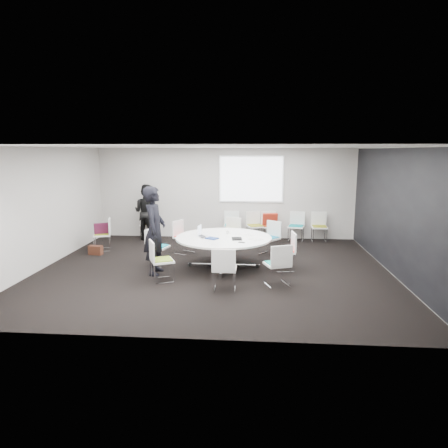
# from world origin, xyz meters

# --- Properties ---
(room_shell) EXTENTS (8.08, 7.08, 2.88)m
(room_shell) POSITION_xyz_m (0.09, 0.00, 1.40)
(room_shell) COLOR black
(room_shell) RESTS_ON ground
(conference_table) EXTENTS (2.24, 2.24, 0.73)m
(conference_table) POSITION_xyz_m (0.21, 0.21, 0.54)
(conference_table) COLOR silver
(conference_table) RESTS_ON ground
(projection_screen) EXTENTS (1.90, 0.03, 1.35)m
(projection_screen) POSITION_xyz_m (0.80, 3.46, 1.85)
(projection_screen) COLOR white
(projection_screen) RESTS_ON room_shell
(chair_ring_a) EXTENTS (0.50, 0.51, 0.88)m
(chair_ring_a) POSITION_xyz_m (1.63, 0.07, 0.28)
(chair_ring_a) COLOR silver
(chair_ring_a) RESTS_ON ground
(chair_ring_b) EXTENTS (0.64, 0.64, 0.88)m
(chair_ring_b) POSITION_xyz_m (1.32, 1.44, 0.28)
(chair_ring_b) COLOR silver
(chair_ring_b) RESTS_ON ground
(chair_ring_c) EXTENTS (0.59, 0.59, 0.88)m
(chair_ring_c) POSITION_xyz_m (0.26, 1.92, 0.28)
(chair_ring_c) COLOR silver
(chair_ring_c) RESTS_ON ground
(chair_ring_d) EXTENTS (0.61, 0.61, 0.88)m
(chair_ring_d) POSITION_xyz_m (-0.95, 1.41, 0.28)
(chair_ring_d) COLOR silver
(chair_ring_d) RESTS_ON ground
(chair_ring_e) EXTENTS (0.55, 0.56, 0.88)m
(chair_ring_e) POSITION_xyz_m (-1.39, 0.24, 0.28)
(chair_ring_e) COLOR silver
(chair_ring_e) RESTS_ON ground
(chair_ring_f) EXTENTS (0.60, 0.61, 0.88)m
(chair_ring_f) POSITION_xyz_m (-1.01, -0.93, 0.28)
(chair_ring_f) COLOR silver
(chair_ring_f) RESTS_ON ground
(chair_ring_g) EXTENTS (0.46, 0.45, 0.88)m
(chair_ring_g) POSITION_xyz_m (0.35, -1.40, 0.28)
(chair_ring_g) COLOR silver
(chair_ring_g) RESTS_ON ground
(chair_ring_h) EXTENTS (0.59, 0.58, 0.88)m
(chair_ring_h) POSITION_xyz_m (1.40, -1.02, 0.28)
(chair_ring_h) COLOR silver
(chair_ring_h) RESTS_ON ground
(chair_back_a) EXTENTS (0.47, 0.46, 0.88)m
(chair_back_a) POSITION_xyz_m (0.21, 3.13, 0.28)
(chair_back_a) COLOR silver
(chair_back_a) RESTS_ON ground
(chair_back_b) EXTENTS (0.59, 0.58, 0.88)m
(chair_back_b) POSITION_xyz_m (0.94, 3.13, 0.28)
(chair_back_b) COLOR silver
(chair_back_b) RESTS_ON ground
(chair_back_c) EXTENTS (0.54, 0.53, 0.88)m
(chair_back_c) POSITION_xyz_m (1.38, 3.16, 0.28)
(chair_back_c) COLOR silver
(chair_back_c) RESTS_ON ground
(chair_back_d) EXTENTS (0.56, 0.55, 0.88)m
(chair_back_d) POSITION_xyz_m (2.18, 3.17, 0.28)
(chair_back_d) COLOR silver
(chair_back_d) RESTS_ON ground
(chair_back_e) EXTENTS (0.46, 0.45, 0.88)m
(chair_back_e) POSITION_xyz_m (2.88, 3.13, 0.28)
(chair_back_e) COLOR silver
(chair_back_e) RESTS_ON ground
(chair_spare_left) EXTENTS (0.56, 0.57, 0.88)m
(chair_spare_left) POSITION_xyz_m (-3.24, 1.55, 0.28)
(chair_spare_left) COLOR silver
(chair_spare_left) RESTS_ON ground
(chair_person_back) EXTENTS (0.46, 0.45, 0.88)m
(chair_person_back) POSITION_xyz_m (-2.39, 3.17, 0.28)
(chair_person_back) COLOR silver
(chair_person_back) RESTS_ON ground
(person_main) EXTENTS (0.48, 0.72, 1.96)m
(person_main) POSITION_xyz_m (-1.27, -0.41, 0.98)
(person_main) COLOR black
(person_main) RESTS_ON ground
(person_back) EXTENTS (0.98, 0.85, 1.71)m
(person_back) POSITION_xyz_m (-2.39, 3.00, 0.86)
(person_back) COLOR black
(person_back) RESTS_ON ground
(laptop) EXTENTS (0.31, 0.37, 0.02)m
(laptop) POSITION_xyz_m (-0.25, 0.16, 0.74)
(laptop) COLOR #333338
(laptop) RESTS_ON conference_table
(laptop_lid) EXTENTS (0.05, 0.30, 0.22)m
(laptop_lid) POSITION_xyz_m (-0.38, 0.32, 0.86)
(laptop_lid) COLOR silver
(laptop_lid) RESTS_ON conference_table
(notebook_black) EXTENTS (0.25, 0.32, 0.02)m
(notebook_black) POSITION_xyz_m (0.53, -0.01, 0.74)
(notebook_black) COLOR black
(notebook_black) RESTS_ON conference_table
(tablet_folio) EXTENTS (0.33, 0.30, 0.03)m
(tablet_folio) POSITION_xyz_m (-0.04, -0.03, 0.74)
(tablet_folio) COLOR navy
(tablet_folio) RESTS_ON conference_table
(papers_right) EXTENTS (0.37, 0.33, 0.00)m
(papers_right) POSITION_xyz_m (0.71, 0.45, 0.73)
(papers_right) COLOR silver
(papers_right) RESTS_ON conference_table
(papers_front) EXTENTS (0.35, 0.29, 0.00)m
(papers_front) POSITION_xyz_m (0.95, 0.02, 0.73)
(papers_front) COLOR silver
(papers_front) RESTS_ON conference_table
(cup) EXTENTS (0.08, 0.08, 0.09)m
(cup) POSITION_xyz_m (0.27, 0.55, 0.78)
(cup) COLOR white
(cup) RESTS_ON conference_table
(phone) EXTENTS (0.16, 0.11, 0.01)m
(phone) POSITION_xyz_m (0.65, -0.34, 0.73)
(phone) COLOR black
(phone) RESTS_ON conference_table
(maroon_bag) EXTENTS (0.42, 0.31, 0.28)m
(maroon_bag) POSITION_xyz_m (-3.25, 1.54, 0.62)
(maroon_bag) COLOR #431128
(maroon_bag) RESTS_ON chair_spare_left
(brown_bag) EXTENTS (0.38, 0.21, 0.24)m
(brown_bag) POSITION_xyz_m (-3.27, 1.08, 0.12)
(brown_bag) COLOR #3D1E13
(brown_bag) RESTS_ON ground
(red_jacket) EXTENTS (0.46, 0.23, 0.36)m
(red_jacket) POSITION_xyz_m (1.38, 2.94, 0.70)
(red_jacket) COLOR maroon
(red_jacket) RESTS_ON chair_back_c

